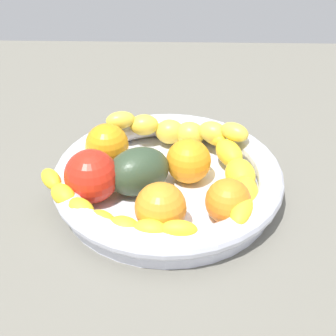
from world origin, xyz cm
name	(u,v)px	position (x,y,z in cm)	size (l,w,h in cm)	color
kitchen_counter	(168,203)	(0.00, 0.00, 1.50)	(120.00, 120.00, 3.00)	#68665B
fruit_bowl	(168,180)	(0.00, 0.00, 5.65)	(31.67, 31.67, 5.12)	white
banana_draped_left	(178,130)	(-1.26, -9.60, 8.05)	(21.99, 8.16, 5.46)	yellow
banana_draped_right	(235,172)	(-9.13, -0.01, 7.14)	(8.59, 24.33, 4.43)	yellow
banana_arching_top	(104,215)	(7.54, 9.74, 7.14)	(21.10, 13.22, 4.61)	yellow
orange_front	(188,161)	(-2.80, -1.58, 7.74)	(6.28, 6.28, 6.28)	orange
orange_mid_left	(228,201)	(-7.69, 7.04, 7.52)	(5.85, 5.85, 5.85)	orange
orange_mid_right	(107,145)	(9.01, -5.46, 7.76)	(6.33, 6.33, 6.33)	orange
orange_rear	(161,208)	(0.67, 8.94, 7.80)	(6.42, 6.42, 6.42)	orange
avocado_dark	(138,171)	(3.98, 1.24, 7.83)	(8.78, 6.49, 6.48)	#30432D
tomato_red	(91,176)	(9.99, 3.05, 8.20)	(7.21, 7.21, 7.21)	red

